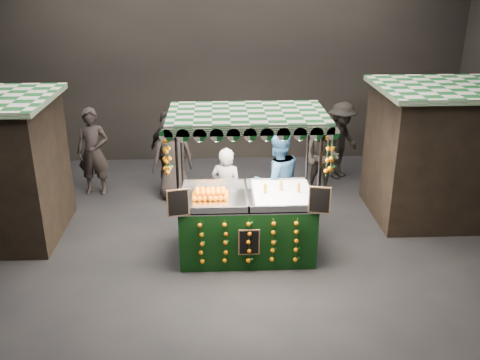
{
  "coord_description": "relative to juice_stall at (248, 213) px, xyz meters",
  "views": [
    {
      "loc": [
        -0.11,
        -8.0,
        4.66
      ],
      "look_at": [
        0.29,
        0.47,
        1.21
      ],
      "focal_mm": 39.73,
      "sensor_mm": 36.0,
      "label": 1
    }
  ],
  "objects": [
    {
      "name": "shopper_2",
      "position": [
        -1.55,
        2.92,
        0.12
      ],
      "size": [
        1.08,
        1.04,
        1.8
      ],
      "rotation": [
        0.0,
        0.0,
        2.4
      ],
      "color": "#2A2522",
      "rests_on": "ground"
    },
    {
      "name": "vendor_grey",
      "position": [
        -0.34,
        0.91,
        0.04
      ],
      "size": [
        0.69,
        0.56,
        1.64
      ],
      "rotation": [
        0.0,
        0.0,
        2.82
      ],
      "color": "slate",
      "rests_on": "ground"
    },
    {
      "name": "shopper_0",
      "position": [
        -3.14,
        2.81,
        0.17
      ],
      "size": [
        0.74,
        0.53,
        1.91
      ],
      "rotation": [
        0.0,
        0.0,
        -0.11
      ],
      "color": "#2D2624",
      "rests_on": "ground"
    },
    {
      "name": "shopper_4",
      "position": [
        -1.42,
        2.5,
        0.12
      ],
      "size": [
        1.01,
        0.8,
        1.8
      ],
      "rotation": [
        0.0,
        0.0,
        3.43
      ],
      "color": "#2E2725",
      "rests_on": "ground"
    },
    {
      "name": "juice_stall",
      "position": [
        0.0,
        0.0,
        0.0
      ],
      "size": [
        2.6,
        1.53,
        2.52
      ],
      "color": "black",
      "rests_on": "ground"
    },
    {
      "name": "neighbour_stall_right",
      "position": [
        4.0,
        1.45,
        0.53
      ],
      "size": [
        3.0,
        2.2,
        2.6
      ],
      "color": "black",
      "rests_on": "ground"
    },
    {
      "name": "shopper_1",
      "position": [
        1.74,
        2.59,
        0.05
      ],
      "size": [
        1.02,
        0.96,
        1.66
      ],
      "rotation": [
        0.0,
        0.0,
        -0.55
      ],
      "color": "#2C2724",
      "rests_on": "ground"
    },
    {
      "name": "vendor_blue",
      "position": [
        0.59,
        0.89,
        0.2
      ],
      "size": [
        1.13,
        0.99,
        1.95
      ],
      "rotation": [
        0.0,
        0.0,
        3.44
      ],
      "color": "navy",
      "rests_on": "ground"
    },
    {
      "name": "shopper_3",
      "position": [
        2.37,
        3.5,
        0.12
      ],
      "size": [
        1.31,
        1.28,
        1.8
      ],
      "rotation": [
        0.0,
        0.0,
        0.75
      ],
      "color": "black",
      "rests_on": "ground"
    },
    {
      "name": "ground",
      "position": [
        -0.4,
        -0.05,
        -0.78
      ],
      "size": [
        12.0,
        12.0,
        0.0
      ],
      "primitive_type": "plane",
      "color": "black",
      "rests_on": "ground"
    },
    {
      "name": "market_hall",
      "position": [
        -0.4,
        -0.05,
        2.6
      ],
      "size": [
        12.1,
        10.1,
        5.05
      ],
      "color": "black",
      "rests_on": "ground"
    }
  ]
}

